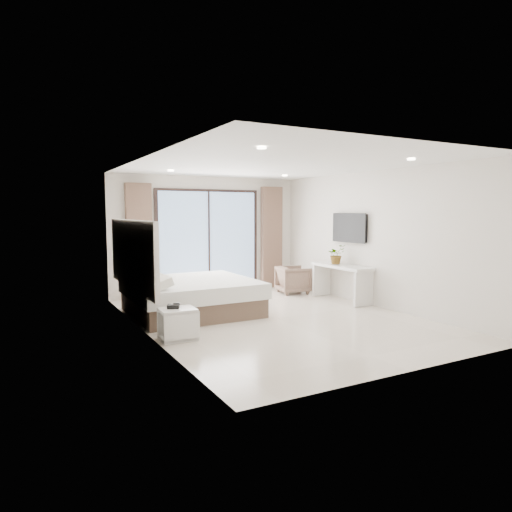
# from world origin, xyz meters

# --- Properties ---
(ground) EXTENTS (6.20, 6.20, 0.00)m
(ground) POSITION_xyz_m (0.00, 0.00, 0.00)
(ground) COLOR beige
(ground) RESTS_ON ground
(room_shell) EXTENTS (4.62, 6.22, 2.72)m
(room_shell) POSITION_xyz_m (-0.20, 0.88, 1.58)
(room_shell) COLOR silver
(room_shell) RESTS_ON ground
(bed) EXTENTS (2.23, 2.12, 0.76)m
(bed) POSITION_xyz_m (-1.19, 1.09, 0.33)
(bed) COLOR brown
(bed) RESTS_ON ground
(nightstand) EXTENTS (0.53, 0.44, 0.47)m
(nightstand) POSITION_xyz_m (-1.98, -0.48, 0.24)
(nightstand) COLOR silver
(nightstand) RESTS_ON ground
(phone) EXTENTS (0.21, 0.20, 0.06)m
(phone) POSITION_xyz_m (-2.03, -0.45, 0.50)
(phone) COLOR black
(phone) RESTS_ON nightstand
(console_desk) EXTENTS (0.48, 1.53, 0.77)m
(console_desk) POSITION_xyz_m (2.04, 0.70, 0.56)
(console_desk) COLOR silver
(console_desk) RESTS_ON ground
(plant) EXTENTS (0.40, 0.44, 0.33)m
(plant) POSITION_xyz_m (2.04, 0.89, 0.93)
(plant) COLOR #33662D
(plant) RESTS_ON console_desk
(armchair) EXTENTS (0.74, 0.77, 0.69)m
(armchair) POSITION_xyz_m (1.66, 1.97, 0.35)
(armchair) COLOR #866657
(armchair) RESTS_ON ground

